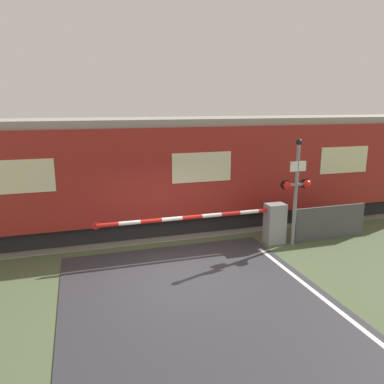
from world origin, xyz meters
TOP-DOWN VIEW (x-y plane):
  - ground_plane at (0.00, 0.00)m, footprint 80.00×80.00m
  - track_bed at (0.00, 4.04)m, footprint 36.00×3.20m
  - train at (1.43, 4.04)m, footprint 19.71×2.76m
  - crossing_barrier at (2.97, 1.39)m, footprint 5.82×0.44m
  - signal_post at (3.90, 1.07)m, footprint 0.97×0.26m
  - roadside_fence at (5.32, 1.18)m, footprint 2.55×0.06m

SIDE VIEW (x-z plane):
  - ground_plane at x=0.00m, z-range 0.00..0.00m
  - track_bed at x=0.00m, z-range -0.04..0.09m
  - roadside_fence at x=5.32m, z-range 0.00..1.10m
  - crossing_barrier at x=2.97m, z-range 0.08..1.35m
  - signal_post at x=3.90m, z-range 0.23..3.52m
  - train at x=1.43m, z-range 0.05..3.86m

